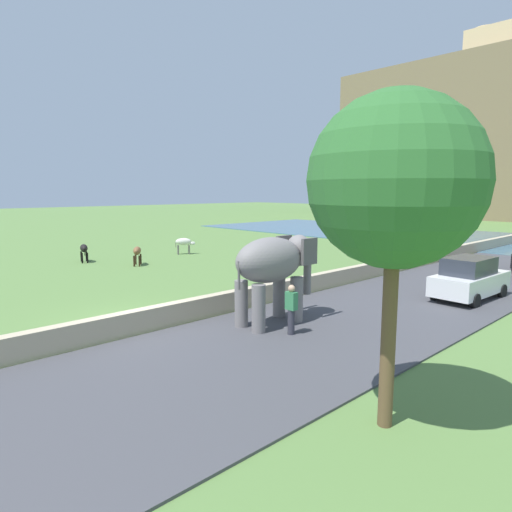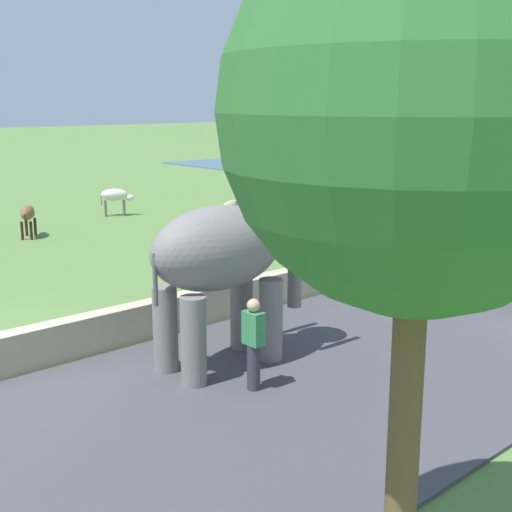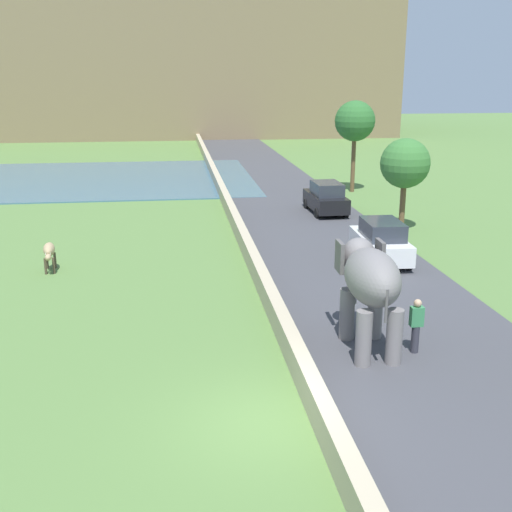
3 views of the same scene
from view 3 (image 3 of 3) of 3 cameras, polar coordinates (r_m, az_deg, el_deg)
name	(u,v)px [view 3 (image 3 of 3)]	position (r m, az deg, el deg)	size (l,w,h in m)	color
ground_plane	(265,423)	(14.69, 0.85, -14.84)	(220.00, 220.00, 0.00)	#567A3D
road_surface	(303,220)	(34.01, 4.29, 3.31)	(7.00, 120.00, 0.06)	#424247
barrier_wall	(237,224)	(31.43, -1.76, 2.95)	(0.40, 110.00, 0.78)	tan
lake	(6,181)	(50.01, -21.64, 6.36)	(36.00, 18.00, 0.08)	#426B84
hill_distant	(136,35)	(89.68, -10.78, 19.05)	(64.00, 28.00, 25.04)	#7F6B4C
elephant	(369,281)	(17.74, 10.22, -2.27)	(1.45, 3.47, 2.99)	slate
person_beside_elephant	(416,325)	(18.10, 14.28, -6.08)	(0.36, 0.22, 1.63)	#33333D
car_black	(326,198)	(35.55, 6.35, 5.24)	(1.87, 4.04, 1.80)	black
car_white	(381,241)	(26.58, 11.21, 1.31)	(1.92, 4.07, 1.80)	white
cow_tan	(49,251)	(26.15, -18.21, 0.41)	(0.55, 1.41, 1.15)	tan
tree_near	(355,122)	(42.20, 8.94, 11.92)	(2.61, 2.61, 5.94)	brown
tree_far	(405,164)	(31.93, 13.34, 8.11)	(2.43, 2.43, 4.58)	brown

